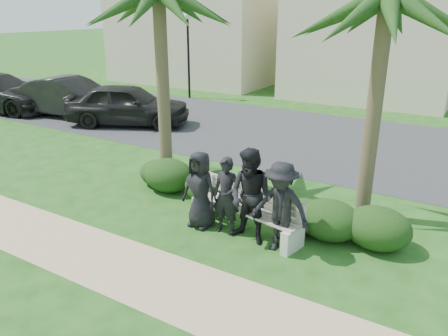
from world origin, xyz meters
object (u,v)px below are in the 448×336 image
Objects in this scene: man_b at (226,196)px; car_a at (128,105)px; street_lamp at (188,40)px; car_b at (71,97)px; man_d at (281,207)px; park_bench at (246,212)px; palm_right at (387,1)px; man_c at (251,197)px; man_a at (200,190)px.

man_b is 9.85m from car_a.
street_lamp is 6.73m from car_b.
man_d reaches higher than car_b.
park_bench is 0.55× the size of car_a.
man_d is 4.43m from palm_right.
palm_right is 1.13× the size of car_a.
car_b is at bearing 166.34° from park_bench.
car_b is (-12.39, 5.69, -0.06)m from man_d.
street_lamp is at bearing 140.48° from palm_right.
park_bench is 0.58m from man_b.
man_d is at bearing -10.89° from park_bench.
park_bench is at bearing 135.26° from man_c.
man_b is (0.62, 0.04, -0.02)m from man_a.
man_a is 9.38m from car_a.
man_b is 12.48m from car_b.
man_d is at bearing 2.30° from man_a.
street_lamp is 0.78× the size of palm_right.
car_b is at bearing -107.30° from street_lamp.
man_c reaches higher than car_b.
car_a reaches higher than park_bench.
man_a is 0.33× the size of car_b.
palm_right is 14.29m from car_b.
man_a is 0.62m from man_b.
man_d reaches higher than car_a.
man_b is 0.30× the size of palm_right.
park_bench is at bearing 158.25° from man_d.
street_lamp is 14.98m from palm_right.
man_d is at bearing 2.73° from man_c.
man_d is 10.93m from car_a.
park_bench is at bearing 39.38° from man_b.
man_a is (8.63, -11.74, -2.11)m from street_lamp.
street_lamp is at bearing -27.73° from car_b.
park_bench is at bearing -148.02° from car_a.
man_c reaches higher than man_d.
man_c reaches higher than man_b.
man_b is 0.91× the size of man_d.
park_bench is 0.53× the size of car_b.
street_lamp reaches higher than man_c.
street_lamp reaches higher than car_b.
man_a is 0.30× the size of palm_right.
palm_right is (2.23, 2.23, 3.72)m from man_b.
park_bench is at bearing -125.30° from car_b.
palm_right reaches higher than man_c.
man_a is 0.93× the size of man_d.
street_lamp is 2.38× the size of man_d.
man_c is at bearing -11.49° from man_b.
man_c is 1.07× the size of man_d.
street_lamp is at bearing -12.96° from car_a.
man_c is (1.22, -0.03, 0.13)m from man_a.
street_lamp is 15.48m from man_c.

